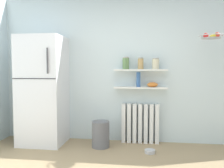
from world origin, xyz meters
The scene contains 13 objects.
back_wall centered at (0.00, 2.05, 1.30)m, with size 7.04×0.10×2.60m, color silver.
refrigerator centered at (-1.37, 1.68, 0.92)m, with size 0.74×0.68×1.85m.
radiator centered at (0.30, 1.92, 0.34)m, with size 0.65×0.12×0.68m.
wall_shelf_lower centered at (0.30, 1.89, 0.97)m, with size 0.90×0.22×0.03m, color white.
wall_shelf_upper centered at (0.30, 1.89, 1.28)m, with size 0.90×0.22×0.03m, color white.
storage_jar_0 centered at (0.05, 1.89, 1.39)m, with size 0.11×0.11×0.21m.
storage_jar_1 centered at (0.30, 1.89, 1.39)m, with size 0.10×0.10×0.20m.
storage_jar_2 centered at (0.56, 1.89, 1.38)m, with size 0.12×0.12×0.19m.
vase centered at (0.27, 1.89, 1.11)m, with size 0.07×0.07×0.26m, color #38609E.
shelf_bowl centered at (0.51, 1.89, 1.03)m, with size 0.18×0.18×0.08m, color orange.
trash_bin centered at (-0.34, 1.60, 0.22)m, with size 0.29×0.29×0.43m, color slate.
pet_food_bowl centered at (0.46, 1.43, 0.03)m, with size 0.16×0.16×0.05m, color #B7B7BC.
hanging_fruit_basket centered at (1.36, 1.58, 1.79)m, with size 0.35×0.35×0.09m.
Camera 1 is at (0.34, -2.07, 1.28)m, focal length 36.77 mm.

